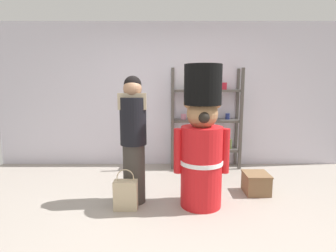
{
  "coord_description": "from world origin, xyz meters",
  "views": [
    {
      "loc": [
        -0.05,
        -2.82,
        1.51
      ],
      "look_at": [
        -0.06,
        0.43,
        1.0
      ],
      "focal_mm": 28.83,
      "sensor_mm": 36.0,
      "label": 1
    }
  ],
  "objects_px": {
    "teddy_bear_guard": "(203,142)",
    "display_crate": "(257,183)",
    "merchandise_shelf": "(207,119)",
    "person_shopper": "(134,137)",
    "shopping_bag": "(127,194)"
  },
  "relations": [
    {
      "from": "teddy_bear_guard",
      "to": "shopping_bag",
      "type": "distance_m",
      "value": 1.12
    },
    {
      "from": "shopping_bag",
      "to": "display_crate",
      "type": "xyz_separation_m",
      "value": [
        1.74,
        0.5,
        -0.04
      ]
    },
    {
      "from": "teddy_bear_guard",
      "to": "person_shopper",
      "type": "height_order",
      "value": "teddy_bear_guard"
    },
    {
      "from": "merchandise_shelf",
      "to": "person_shopper",
      "type": "height_order",
      "value": "merchandise_shelf"
    },
    {
      "from": "shopping_bag",
      "to": "merchandise_shelf",
      "type": "bearing_deg",
      "value": 55.16
    },
    {
      "from": "teddy_bear_guard",
      "to": "display_crate",
      "type": "xyz_separation_m",
      "value": [
        0.82,
        0.38,
        -0.67
      ]
    },
    {
      "from": "person_shopper",
      "to": "merchandise_shelf",
      "type": "bearing_deg",
      "value": 53.44
    },
    {
      "from": "teddy_bear_guard",
      "to": "shopping_bag",
      "type": "relative_size",
      "value": 3.45
    },
    {
      "from": "person_shopper",
      "to": "shopping_bag",
      "type": "bearing_deg",
      "value": -110.63
    },
    {
      "from": "teddy_bear_guard",
      "to": "display_crate",
      "type": "relative_size",
      "value": 4.7
    },
    {
      "from": "merchandise_shelf",
      "to": "shopping_bag",
      "type": "xyz_separation_m",
      "value": [
        -1.19,
        -1.71,
        -0.7
      ]
    },
    {
      "from": "merchandise_shelf",
      "to": "person_shopper",
      "type": "relative_size",
      "value": 1.11
    },
    {
      "from": "merchandise_shelf",
      "to": "person_shopper",
      "type": "bearing_deg",
      "value": -126.56
    },
    {
      "from": "person_shopper",
      "to": "shopping_bag",
      "type": "height_order",
      "value": "person_shopper"
    },
    {
      "from": "teddy_bear_guard",
      "to": "display_crate",
      "type": "bearing_deg",
      "value": 25.06
    }
  ]
}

